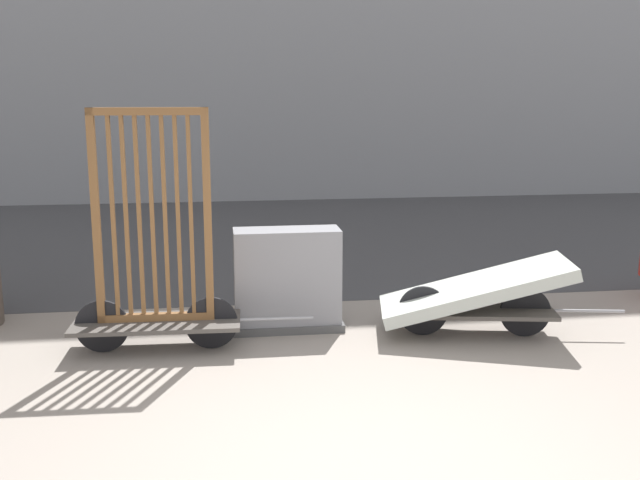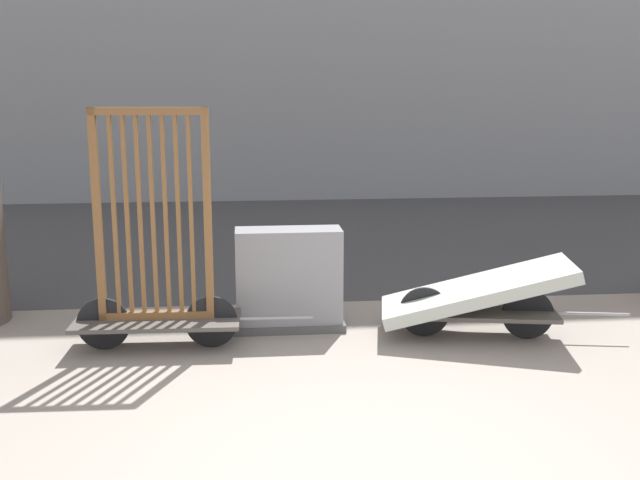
# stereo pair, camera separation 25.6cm
# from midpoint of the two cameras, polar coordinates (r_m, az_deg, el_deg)

# --- Properties ---
(ground_plane) EXTENTS (60.00, 60.00, 0.00)m
(ground_plane) POSITION_cam_midpoint_polar(r_m,az_deg,el_deg) (5.09, 2.55, -17.19)
(ground_plane) COLOR gray
(road_strip) EXTENTS (56.00, 7.97, 0.01)m
(road_strip) POSITION_cam_midpoint_polar(r_m,az_deg,el_deg) (12.54, -3.93, 0.32)
(road_strip) COLOR #424244
(road_strip) RESTS_ON ground_plane
(bike_cart_with_bedframe) EXTENTS (2.27, 0.68, 2.27)m
(bike_cart_with_bedframe) POSITION_cam_midpoint_polar(r_m,az_deg,el_deg) (7.15, -13.44, -2.43)
(bike_cart_with_bedframe) COLOR #4C4742
(bike_cart_with_bedframe) RESTS_ON ground_plane
(bike_cart_with_mattress) EXTENTS (2.44, 1.14, 0.79)m
(bike_cart_with_mattress) POSITION_cam_midpoint_polar(r_m,az_deg,el_deg) (7.58, 10.77, -4.07)
(bike_cart_with_mattress) COLOR #4C4742
(bike_cart_with_mattress) RESTS_ON ground_plane
(utility_cabinet) EXTENTS (1.13, 0.47, 1.04)m
(utility_cabinet) POSITION_cam_midpoint_polar(r_m,az_deg,el_deg) (7.65, -3.47, -3.32)
(utility_cabinet) COLOR #4C4C4C
(utility_cabinet) RESTS_ON ground_plane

